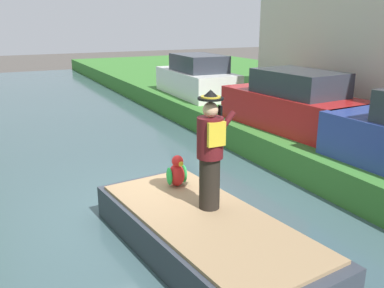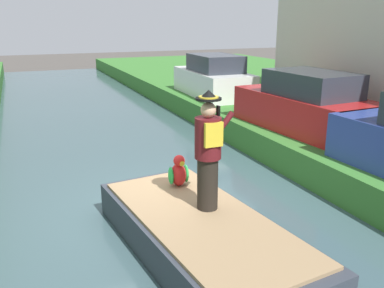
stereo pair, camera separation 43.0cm
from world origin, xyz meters
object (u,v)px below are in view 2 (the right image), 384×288
object	(u,v)px
boat	(202,236)
parked_car_white	(213,78)
person_pirate	(208,151)
parrot_plush	(179,172)
parked_car_red	(306,105)

from	to	relation	value
boat	parked_car_white	world-z (taller)	parked_car_white
person_pirate	parked_car_white	xyz separation A→B (m)	(4.19, 8.63, -0.21)
parked_car_white	person_pirate	bearing A→B (deg)	-115.90
person_pirate	parrot_plush	distance (m)	1.24
boat	person_pirate	bearing A→B (deg)	50.42
boat	parked_car_red	distance (m)	5.65
person_pirate	parrot_plush	world-z (taller)	person_pirate
parrot_plush	parked_car_red	world-z (taller)	parked_car_red
boat	parked_car_red	size ratio (longest dim) A/B	1.06
person_pirate	parked_car_red	size ratio (longest dim) A/B	0.45
boat	person_pirate	size ratio (longest dim) A/B	2.36
boat	person_pirate	xyz separation A→B (m)	(0.21, 0.25, 1.23)
person_pirate	parked_car_white	world-z (taller)	person_pirate
parked_car_red	parked_car_white	xyz separation A→B (m)	(0.00, 5.49, 0.00)
boat	parrot_plush	xyz separation A→B (m)	(0.12, 1.29, 0.55)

